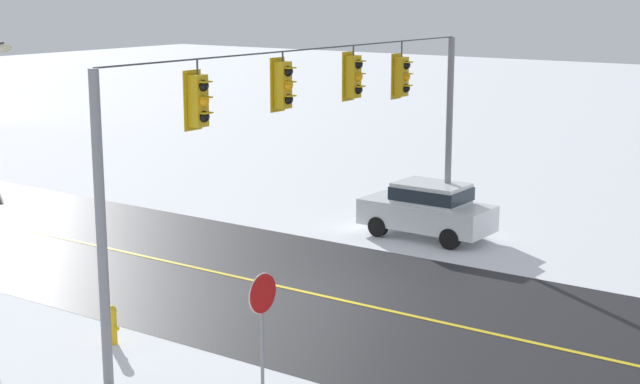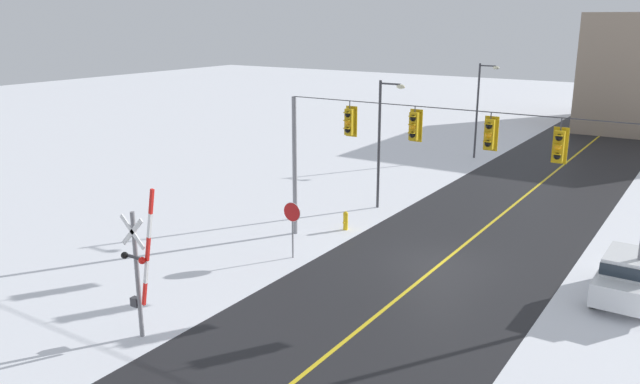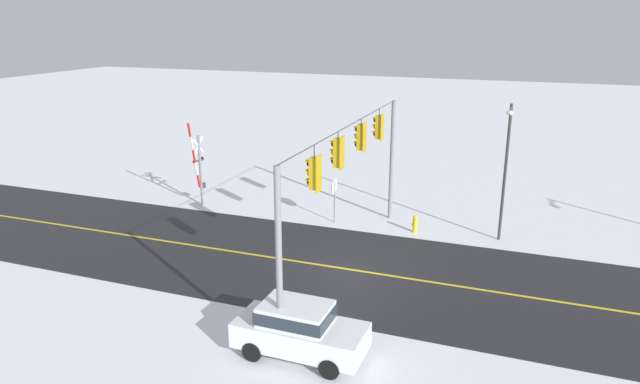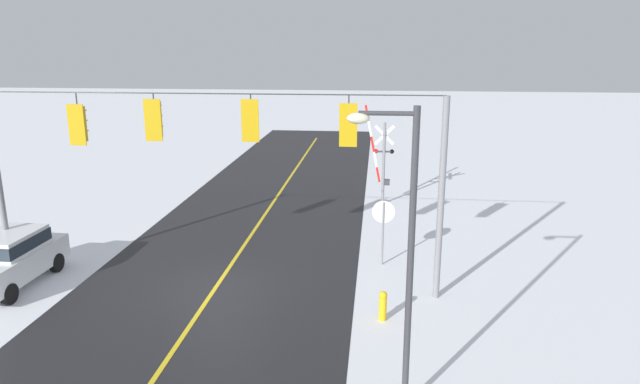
% 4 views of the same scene
% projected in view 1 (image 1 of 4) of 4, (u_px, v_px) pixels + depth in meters
% --- Properties ---
extents(ground_plane, '(160.00, 160.00, 0.00)m').
position_uv_depth(ground_plane, '(316.00, 295.00, 24.22)').
color(ground_plane, white).
extents(road_asphalt, '(9.00, 80.00, 0.01)m').
position_uv_depth(road_asphalt, '(148.00, 257.00, 27.60)').
color(road_asphalt, black).
rests_on(road_asphalt, ground).
extents(lane_centre_line, '(0.14, 72.00, 0.01)m').
position_uv_depth(lane_centre_line, '(148.00, 257.00, 27.60)').
color(lane_centre_line, gold).
rests_on(lane_centre_line, ground).
extents(signal_span, '(14.20, 0.47, 6.22)m').
position_uv_depth(signal_span, '(317.00, 122.00, 23.30)').
color(signal_span, gray).
rests_on(signal_span, ground).
extents(stop_sign, '(0.80, 0.09, 2.35)m').
position_uv_depth(stop_sign, '(263.00, 305.00, 18.15)').
color(stop_sign, gray).
rests_on(stop_sign, ground).
extents(parked_car_white, '(1.86, 4.22, 1.74)m').
position_uv_depth(parked_car_white, '(428.00, 208.00, 29.60)').
color(parked_car_white, white).
rests_on(parked_car_white, ground).
extents(fire_hydrant, '(0.24, 0.31, 0.88)m').
position_uv_depth(fire_hydrant, '(112.00, 323.00, 20.79)').
color(fire_hydrant, gold).
rests_on(fire_hydrant, ground).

